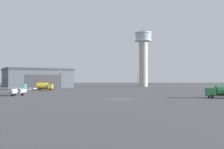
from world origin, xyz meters
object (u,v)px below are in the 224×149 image
airplane_white (18,90)px  truck_fuel_tanker_green (221,91)px  control_tower (143,53)px  truck_fuel_tanker_yellow (45,86)px  light_post_west (138,79)px  light_post_east (60,78)px

airplane_white → truck_fuel_tanker_green: airplane_white is taller
control_tower → airplane_white: bearing=-123.7°
truck_fuel_tanker_yellow → light_post_west: 41.85m
light_post_east → truck_fuel_tanker_green: bearing=-39.3°
truck_fuel_tanker_green → light_post_west: light_post_west is taller
truck_fuel_tanker_yellow → light_post_east: size_ratio=0.76×
airplane_white → light_post_west: 57.01m
control_tower → truck_fuel_tanker_green: 78.09m
control_tower → airplane_white: size_ratio=3.29×
truck_fuel_tanker_green → light_post_east: size_ratio=0.86×
airplane_white → light_post_east: size_ratio=1.32×
light_post_east → light_post_west: bearing=18.9°
truck_fuel_tanker_green → light_post_west: (-13.79, 50.15, 2.88)m
control_tower → airplane_white: control_tower is taller
control_tower → truck_fuel_tanker_green: size_ratio=5.07×
light_post_west → light_post_east: (-33.52, -11.45, 0.32)m
truck_fuel_tanker_yellow → airplane_white: bearing=-92.3°
light_post_west → control_tower: bearing=75.5°
truck_fuel_tanker_yellow → light_post_west: size_ratio=0.82×
airplane_white → truck_fuel_tanker_yellow: airplane_white is taller
airplane_white → light_post_east: light_post_east is taller
control_tower → airplane_white: 83.15m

